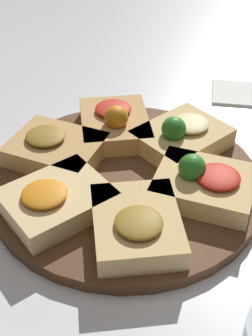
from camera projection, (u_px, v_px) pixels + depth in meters
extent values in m
plane|color=silver|center=(126.00, 186.00, 0.70)|extent=(3.00, 3.00, 0.00)
cylinder|color=#51331E|center=(126.00, 181.00, 0.69)|extent=(0.39, 0.39, 0.02)
cube|color=tan|center=(56.00, 150.00, 0.71)|extent=(0.17, 0.16, 0.03)
ellipsoid|color=olive|center=(45.00, 136.00, 0.70)|extent=(0.08, 0.08, 0.01)
cube|color=#E5C689|center=(57.00, 201.00, 0.62)|extent=(0.17, 0.16, 0.03)
ellipsoid|color=orange|center=(44.00, 194.00, 0.60)|extent=(0.08, 0.08, 0.01)
cube|color=#DBB775|center=(137.00, 225.00, 0.58)|extent=(0.11, 0.14, 0.03)
ellipsoid|color=olive|center=(139.00, 222.00, 0.56)|extent=(0.06, 0.06, 0.01)
cube|color=#DBB775|center=(204.00, 186.00, 0.64)|extent=(0.17, 0.16, 0.03)
ellipsoid|color=red|center=(218.00, 177.00, 0.63)|extent=(0.08, 0.08, 0.01)
sphere|color=#2D7A28|center=(192.00, 167.00, 0.63)|extent=(0.04, 0.04, 0.04)
cube|color=#DBB775|center=(182.00, 138.00, 0.73)|extent=(0.17, 0.16, 0.03)
ellipsoid|color=beige|center=(190.00, 123.00, 0.73)|extent=(0.08, 0.08, 0.01)
sphere|color=#2D7A28|center=(174.00, 129.00, 0.71)|extent=(0.04, 0.04, 0.04)
cube|color=tan|center=(117.00, 125.00, 0.76)|extent=(0.11, 0.14, 0.03)
ellipsoid|color=red|center=(116.00, 108.00, 0.76)|extent=(0.06, 0.06, 0.01)
sphere|color=orange|center=(118.00, 117.00, 0.73)|extent=(0.04, 0.04, 0.04)
cube|color=white|center=(241.00, 92.00, 0.91)|extent=(0.13, 0.12, 0.01)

